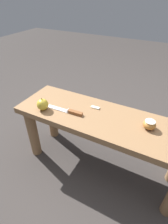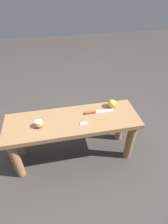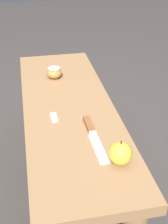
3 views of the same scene
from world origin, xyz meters
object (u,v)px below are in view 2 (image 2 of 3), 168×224
at_px(knife, 95,112).
at_px(apple_whole, 112,103).
at_px(wooden_bench, 73,129).
at_px(apple_cut, 39,124).

xyz_separation_m(knife, apple_whole, (-0.17, -0.05, 0.03)).
bearing_deg(wooden_bench, apple_whole, -164.48).
distance_m(apple_whole, apple_cut, 0.66).
height_order(knife, apple_whole, apple_whole).
bearing_deg(wooden_bench, knife, -165.67).
xyz_separation_m(wooden_bench, apple_cut, (0.27, 0.03, 0.13)).
relative_size(knife, apple_whole, 3.04).
xyz_separation_m(wooden_bench, knife, (-0.20, -0.05, 0.11)).
distance_m(wooden_bench, apple_cut, 0.30).
relative_size(knife, apple_cut, 3.57).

